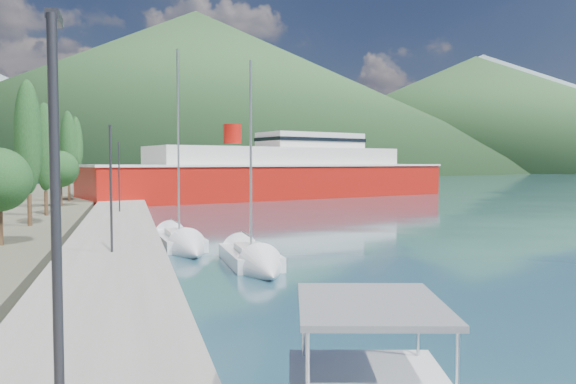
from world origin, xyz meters
name	(u,v)px	position (x,y,z in m)	size (l,w,h in m)	color
ground	(165,184)	(0.00, 120.00, 0.00)	(1400.00, 1400.00, 0.00)	#214555
quay	(117,229)	(-9.00, 26.00, 0.40)	(5.00, 88.00, 0.80)	gray
hills_far	(260,100)	(138.59, 618.73, 77.39)	(1480.00, 900.00, 180.00)	gray
hills_near	(283,101)	(98.04, 372.50, 49.18)	(1010.00, 520.00, 115.00)	#2C512A
tree_row	(40,152)	(-14.79, 32.35, 5.91)	(3.64, 61.78, 10.36)	#47301E
lamp_posts	(111,183)	(-9.00, 13.91, 4.08)	(0.15, 44.43, 6.06)	#2D2D33
sailboat_near	(258,264)	(-2.40, 10.74, 0.30)	(2.26, 7.60, 10.92)	silver
sailboat_mid	(185,246)	(-5.15, 17.55, 0.31)	(3.12, 8.98, 12.67)	silver
ferry	(280,175)	(12.90, 63.47, 3.30)	(55.64, 27.25, 10.86)	#A6120A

